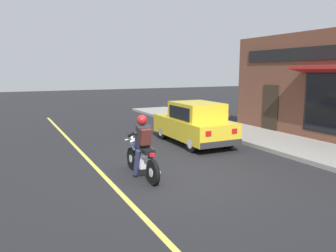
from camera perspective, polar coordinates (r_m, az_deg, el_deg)
ground_plane at (r=8.60m, az=2.40°, el=-8.77°), size 80.00×80.00×0.00m
sidewalk_curb at (r=13.88m, az=15.10°, el=-1.70°), size 2.60×22.00×0.14m
lane_stripe at (r=10.71m, az=-14.08°, el=-5.32°), size 0.12×19.80×0.01m
storefront_building at (r=13.29m, az=26.77°, el=5.99°), size 1.25×10.00×4.20m
motorcycle_with_rider at (r=8.41m, az=-4.53°, el=-4.41°), size 0.56×2.02×1.62m
car_hatchback at (r=12.24m, az=4.54°, el=0.44°), size 1.70×3.81×1.57m
fire_hydrant at (r=15.43m, az=10.04°, el=1.49°), size 0.36×0.24×0.88m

